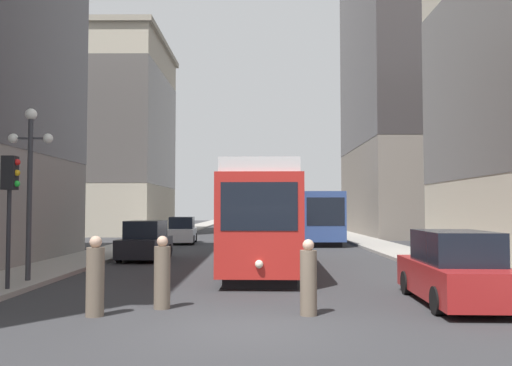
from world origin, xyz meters
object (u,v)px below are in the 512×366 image
object	(u,v)px
parked_car_left_near	(145,242)
pedestrian_on_sidewalk	(162,275)
streetcar	(263,216)
lamp_post_left_near	(30,167)
parked_car_left_mid	(182,231)
pedestrian_crossing_far	(308,280)
transit_bus	(313,215)
pedestrian_crossing_near	(95,279)
traffic_light_near_left	(10,186)
parked_car_right_far	(455,270)

from	to	relation	value
parked_car_left_near	pedestrian_on_sidewalk	world-z (taller)	parked_car_left_near
streetcar	lamp_post_left_near	bearing A→B (deg)	-145.72
parked_car_left_mid	pedestrian_crossing_far	distance (m)	25.84
pedestrian_on_sidewalk	lamp_post_left_near	bearing A→B (deg)	145.61
transit_bus	pedestrian_on_sidewalk	xyz separation A→B (m)	(-6.17, -25.40, -1.14)
pedestrian_crossing_near	traffic_light_near_left	size ratio (longest dim) A/B	0.48
streetcar	parked_car_right_far	distance (m)	9.40
parked_car_right_far	pedestrian_on_sidewalk	bearing A→B (deg)	7.32
pedestrian_crossing_near	parked_car_right_far	bearing A→B (deg)	59.71
pedestrian_crossing_far	pedestrian_on_sidewalk	world-z (taller)	pedestrian_on_sidewalk
transit_bus	lamp_post_left_near	bearing A→B (deg)	-119.03
transit_bus	pedestrian_on_sidewalk	bearing A→B (deg)	-105.40
parked_car_right_far	lamp_post_left_near	size ratio (longest dim) A/B	0.89
parked_car_left_mid	traffic_light_near_left	bearing A→B (deg)	-97.74
streetcar	pedestrian_on_sidewalk	size ratio (longest dim) A/B	7.26
transit_bus	pedestrian_crossing_near	bearing A→B (deg)	-107.64
streetcar	traffic_light_near_left	size ratio (longest dim) A/B	3.38
lamp_post_left_near	parked_car_right_far	bearing A→B (deg)	-15.23
parked_car_right_far	pedestrian_crossing_near	world-z (taller)	parked_car_right_far
pedestrian_crossing_far	parked_car_left_near	bearing A→B (deg)	-46.05
transit_bus	parked_car_left_mid	xyz separation A→B (m)	(-9.17, -1.16, -1.10)
pedestrian_crossing_far	pedestrian_on_sidewalk	size ratio (longest dim) A/B	0.98
pedestrian_crossing_near	lamp_post_left_near	bearing A→B (deg)	175.58
transit_bus	pedestrian_crossing_far	xyz separation A→B (m)	(-2.76, -26.19, -1.16)
parked_car_left_near	parked_car_left_mid	bearing A→B (deg)	91.38
parked_car_left_mid	pedestrian_crossing_near	world-z (taller)	parked_car_left_mid
parked_car_left_near	pedestrian_on_sidewalk	size ratio (longest dim) A/B	2.48
pedestrian_crossing_near	lamp_post_left_near	size ratio (longest dim) A/B	0.33
pedestrian_on_sidewalk	transit_bus	bearing A→B (deg)	80.82
parked_car_left_mid	pedestrian_crossing_far	xyz separation A→B (m)	(6.41, -25.03, -0.06)
streetcar	pedestrian_crossing_near	distance (m)	10.41
parked_car_left_mid	transit_bus	bearing A→B (deg)	3.83
parked_car_right_far	pedestrian_crossing_near	bearing A→B (deg)	12.59
pedestrian_crossing_far	parked_car_left_mid	bearing A→B (deg)	-57.75
parked_car_right_far	pedestrian_crossing_far	distance (m)	4.05
parked_car_right_far	traffic_light_near_left	world-z (taller)	traffic_light_near_left
parked_car_left_mid	pedestrian_on_sidewalk	bearing A→B (deg)	-86.34
parked_car_left_near	parked_car_right_far	bearing A→B (deg)	-47.48
pedestrian_crossing_near	pedestrian_on_sidewalk	size ratio (longest dim) A/B	1.03
transit_bus	pedestrian_on_sidewalk	world-z (taller)	transit_bus
lamp_post_left_near	parked_car_left_near	bearing A→B (deg)	77.20
parked_car_left_near	pedestrian_crossing_far	distance (m)	14.58
streetcar	pedestrian_crossing_far	distance (m)	9.62
parked_car_left_mid	pedestrian_crossing_near	bearing A→B (deg)	-89.58
pedestrian_crossing_near	pedestrian_on_sidewalk	xyz separation A→B (m)	(1.32, 0.92, -0.02)
pedestrian_crossing_near	traffic_light_near_left	xyz separation A→B (m)	(-3.36, 3.07, 2.18)
lamp_post_left_near	pedestrian_crossing_far	bearing A→B (deg)	-29.68
traffic_light_near_left	parked_car_left_near	bearing A→B (deg)	80.59
streetcar	transit_bus	distance (m)	17.12
parked_car_left_near	pedestrian_on_sidewalk	bearing A→B (deg)	-74.97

